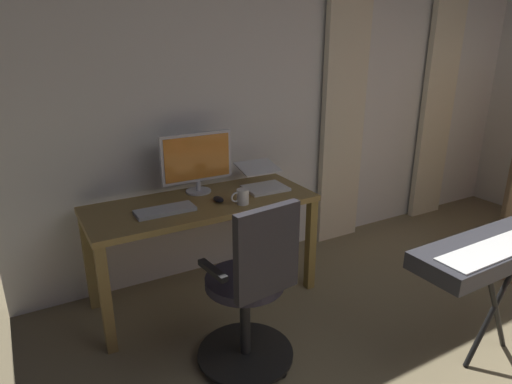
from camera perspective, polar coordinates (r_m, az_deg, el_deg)
back_room_partition at (r=3.84m, az=6.92°, el=11.62°), size 4.91×0.10×2.55m
curtain_left_panel at (r=4.81m, az=22.26°, el=9.95°), size 0.40×0.06×2.23m
curtain_right_panel at (r=3.96m, az=11.13°, el=9.23°), size 0.43×0.06×2.23m
desk at (r=3.04m, az=-6.91°, el=-2.91°), size 1.54×0.61×0.74m
office_chair at (r=2.46m, az=-0.58°, el=-12.98°), size 0.56×0.56×1.02m
computer_monitor at (r=3.12m, az=-7.62°, el=4.14°), size 0.52×0.18×0.43m
computer_keyboard at (r=2.85m, az=-11.61°, el=-2.33°), size 0.37×0.15×0.02m
laptop at (r=3.23m, az=0.85°, el=1.52°), size 0.31×0.36×0.16m
computer_mouse at (r=2.98m, az=-4.86°, el=-0.94°), size 0.06×0.10×0.04m
mug_coffee at (r=2.92m, az=-1.79°, el=-0.61°), size 0.13×0.08×0.10m
piano_keyboard at (r=2.76m, az=29.68°, el=-6.06°), size 1.25×0.34×0.79m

